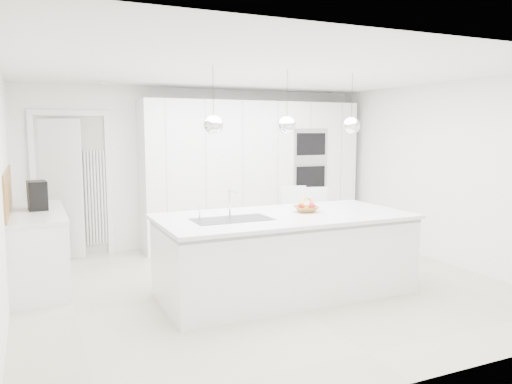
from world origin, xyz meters
name	(u,v)px	position (x,y,z in m)	size (l,w,h in m)	color
floor	(266,287)	(0.00, 0.00, 0.00)	(5.50, 5.50, 0.00)	beige
wall_back	(200,167)	(0.00, 2.50, 1.25)	(5.50, 5.50, 0.00)	white
wall_left	(1,195)	(-2.75, 0.00, 1.25)	(5.00, 5.00, 0.00)	white
ceiling	(267,72)	(0.00, 0.00, 2.50)	(5.50, 5.50, 0.00)	white
tall_cabinets	(253,173)	(0.80, 2.20, 1.15)	(3.60, 0.60, 2.30)	white
oven_stack	(311,161)	(1.70, 1.89, 1.35)	(0.62, 0.04, 1.05)	#A5A5A8
doorway_frame	(72,187)	(-1.95, 2.47, 1.02)	(1.11, 0.08, 2.13)	white
hallway_door	(54,190)	(-2.20, 2.42, 1.00)	(0.82, 0.04, 2.00)	white
radiator	(96,198)	(-1.63, 2.46, 0.85)	(0.32, 0.04, 1.40)	white
left_base_cabinets	(38,249)	(-2.45, 1.20, 0.43)	(0.60, 1.80, 0.86)	white
left_worktop	(36,212)	(-2.45, 1.20, 0.88)	(0.62, 1.82, 0.04)	white
oak_backsplash	(8,191)	(-2.74, 1.20, 1.15)	(0.02, 1.80, 0.50)	#A16E30
island_base	(286,256)	(0.10, -0.30, 0.43)	(2.80, 1.20, 0.86)	white
island_worktop	(284,216)	(0.10, -0.25, 0.88)	(2.84, 1.40, 0.04)	white
island_sink	(232,227)	(-0.55, -0.30, 0.82)	(0.84, 0.44, 0.18)	#3F3F42
island_tap	(230,203)	(-0.50, -0.10, 1.05)	(0.02, 0.02, 0.30)	white
pendant_left	(213,125)	(-0.75, -0.30, 1.90)	(0.20, 0.20, 0.20)	white
pendant_mid	(287,125)	(0.10, -0.30, 1.90)	(0.20, 0.20, 0.20)	white
pendant_right	(351,126)	(0.95, -0.30, 1.90)	(0.20, 0.20, 0.20)	white
fruit_bowl	(306,209)	(0.42, -0.19, 0.93)	(0.29, 0.29, 0.07)	#A16E30
espresso_machine	(37,195)	(-2.43, 1.28, 1.07)	(0.21, 0.32, 0.34)	black
bar_stool_left	(298,226)	(0.82, 0.70, 0.54)	(0.35, 0.49, 1.07)	white
bar_stool_right	(320,227)	(1.12, 0.62, 0.53)	(0.35, 0.48, 1.05)	white
apple_a	(301,206)	(0.39, -0.13, 0.97)	(0.08, 0.08, 0.08)	red
apple_b	(311,206)	(0.48, -0.21, 0.97)	(0.08, 0.08, 0.08)	red
banana_bunch	(307,202)	(0.41, -0.21, 1.02)	(0.22, 0.22, 0.03)	yellow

